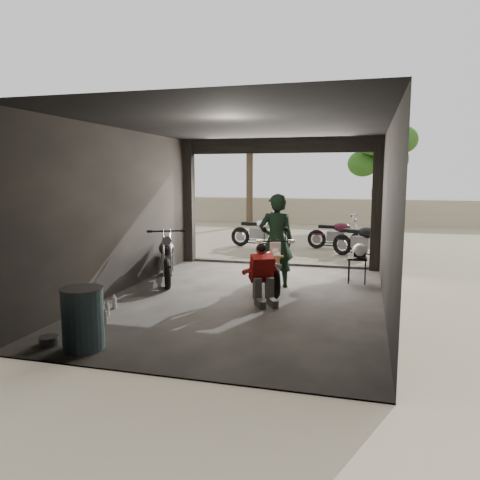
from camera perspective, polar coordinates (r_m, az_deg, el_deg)
The scene contains 16 objects.
ground at distance 8.78m, azimuth 0.48°, elevation -7.29°, with size 80.00×80.00×0.00m, color #7A6D56.
garage at distance 9.06m, azimuth 1.36°, elevation 1.42°, with size 7.00×7.13×3.20m.
boundary_wall at distance 22.36m, azimuth 9.60°, elevation 3.46°, with size 18.00×0.30×1.20m, color gray.
tree_left at distance 21.39m, azimuth 1.19°, elevation 12.45°, with size 2.20×2.20×5.60m.
tree_right at distance 22.24m, azimuth 17.10°, elevation 10.83°, with size 2.20×2.20×5.00m.
main_bike at distance 9.38m, azimuth 3.87°, elevation -2.85°, with size 0.68×1.66×1.11m, color #F5E4CF, non-canonical shape.
left_bike at distance 10.24m, azimuth -8.95°, elevation -1.76°, with size 0.73×1.76×1.19m, color black, non-canonical shape.
outside_bike_a at distance 14.93m, azimuth 2.51°, elevation 1.35°, with size 0.72×1.76×1.19m, color black, non-canonical shape.
outside_bike_b at distance 14.72m, azimuth 11.82°, elevation 0.97°, with size 0.69×1.67×1.13m, color #410F1E, non-canonical shape.
outside_bike_c at distance 13.42m, azimuth 14.81°, elevation 0.29°, with size 0.71×1.72×1.16m, color black, non-canonical shape.
rider at distance 9.55m, azimuth 4.44°, elevation -0.14°, with size 0.71×0.46×1.94m, color black.
mechanic at distance 8.33m, azimuth 2.88°, elevation -4.43°, with size 0.53×0.72×1.05m, color red, non-canonical shape.
stool at distance 10.28m, azimuth 14.12°, elevation -2.49°, with size 0.41×0.41×0.56m.
helmet at distance 10.22m, azimuth 14.42°, elevation -1.27°, with size 0.32×0.34×0.31m, color silver.
oil_drum at distance 6.57m, azimuth -18.61°, elevation -9.20°, with size 0.54×0.54×0.84m, color #42666F.
sign_post at distance 12.76m, azimuth 17.23°, elevation 3.83°, with size 0.73×0.08×2.20m.
Camera 1 is at (2.14, -8.20, 2.31)m, focal length 35.00 mm.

